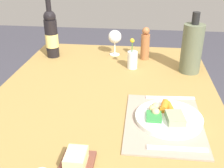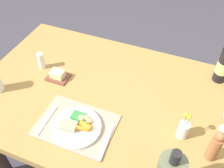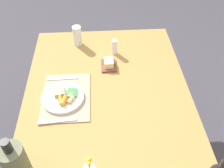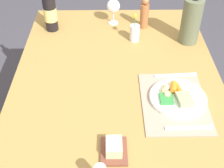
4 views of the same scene
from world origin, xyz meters
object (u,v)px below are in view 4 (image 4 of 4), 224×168
(wine_glass, at_px, (113,7))
(pepper_mill, at_px, (144,14))
(cooler_bottle, at_px, (191,21))
(dining_table, at_px, (117,103))
(fork, at_px, (189,128))
(flower_vase, at_px, (135,32))
(dinner_plate, at_px, (177,97))
(wine_bottle, at_px, (49,8))
(knife, at_px, (176,75))
(butter_dish, at_px, (114,149))

(wine_glass, relative_size, pepper_mill, 0.81)
(cooler_bottle, height_order, pepper_mill, cooler_bottle)
(pepper_mill, bearing_deg, dining_table, 163.22)
(cooler_bottle, xyz_separation_m, pepper_mill, (0.16, 0.24, -0.04))
(fork, xyz_separation_m, cooler_bottle, (0.65, -0.12, 0.12))
(flower_vase, bearing_deg, dinner_plate, -162.39)
(dining_table, bearing_deg, dinner_plate, -106.18)
(fork, bearing_deg, dining_table, 47.26)
(dinner_plate, height_order, flower_vase, flower_vase)
(dinner_plate, bearing_deg, fork, -173.60)
(pepper_mill, bearing_deg, wine_bottle, 91.93)
(dinner_plate, xyz_separation_m, cooler_bottle, (0.48, -0.14, 0.11))
(dining_table, xyz_separation_m, dinner_plate, (-0.08, -0.26, 0.11))
(dining_table, height_order, dinner_plate, dinner_plate)
(wine_glass, bearing_deg, pepper_mill, -105.87)
(fork, distance_m, knife, 0.34)
(dining_table, xyz_separation_m, wine_glass, (0.62, 0.01, 0.20))
(dining_table, relative_size, wine_glass, 10.30)
(butter_dish, distance_m, pepper_mill, 0.94)
(knife, bearing_deg, flower_vase, 24.64)
(dining_table, xyz_separation_m, fork, (-0.25, -0.28, 0.10))
(dinner_plate, relative_size, wine_bottle, 0.74)
(dinner_plate, relative_size, wine_glass, 1.64)
(dinner_plate, bearing_deg, butter_dish, 134.29)
(pepper_mill, xyz_separation_m, flower_vase, (-0.15, 0.07, -0.04))
(butter_dish, xyz_separation_m, pepper_mill, (0.92, -0.19, 0.07))
(wine_glass, bearing_deg, cooler_bottle, -116.74)
(wine_glass, bearing_deg, flower_vase, -149.40)
(dinner_plate, relative_size, knife, 1.20)
(knife, xyz_separation_m, pepper_mill, (0.47, 0.11, 0.08))
(dining_table, distance_m, wine_bottle, 0.70)
(wine_bottle, bearing_deg, pepper_mill, -88.07)
(butter_dish, height_order, flower_vase, flower_vase)
(butter_dish, distance_m, flower_vase, 0.79)
(dinner_plate, xyz_separation_m, fork, (-0.17, -0.02, -0.01))
(knife, relative_size, butter_dish, 1.61)
(cooler_bottle, relative_size, wine_bottle, 0.92)
(pepper_mill, bearing_deg, fork, -172.19)
(fork, bearing_deg, wine_bottle, 38.01)
(butter_dish, bearing_deg, wine_glass, -0.67)
(fork, relative_size, wine_bottle, 0.58)
(dinner_plate, xyz_separation_m, butter_dish, (-0.28, 0.29, 0.00))
(cooler_bottle, bearing_deg, pepper_mill, 56.03)
(flower_vase, bearing_deg, pepper_mill, -24.33)
(knife, xyz_separation_m, flower_vase, (0.33, 0.18, 0.05))
(wine_glass, xyz_separation_m, pepper_mill, (-0.05, -0.18, -0.02))
(cooler_bottle, bearing_deg, wine_bottle, 79.86)
(wine_bottle, height_order, flower_vase, wine_bottle)
(wine_glass, bearing_deg, fork, -161.24)
(fork, xyz_separation_m, butter_dish, (-0.11, 0.30, 0.01))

